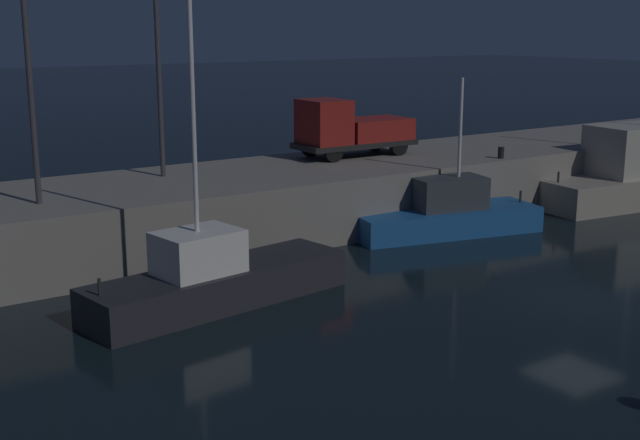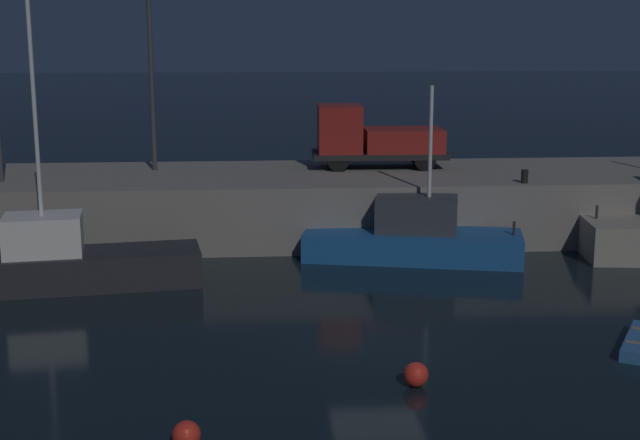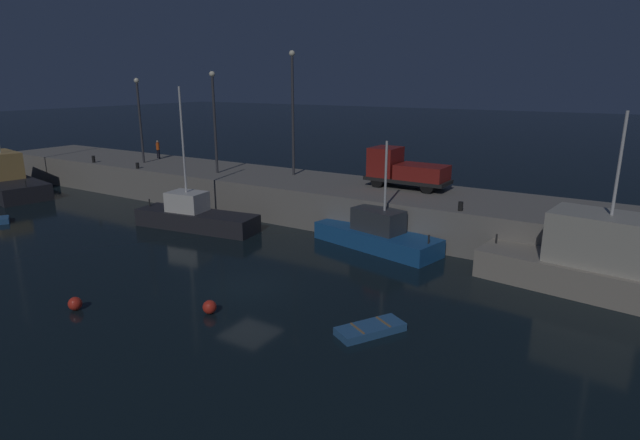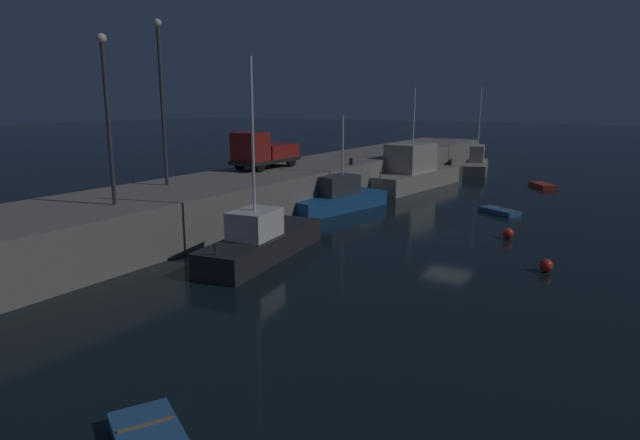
% 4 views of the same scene
% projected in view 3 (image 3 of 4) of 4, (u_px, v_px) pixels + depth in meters
% --- Properties ---
extents(ground_plane, '(320.00, 320.00, 0.00)m').
position_uv_depth(ground_plane, '(248.00, 287.00, 25.09)').
color(ground_plane, black).
extents(pier_quay, '(79.32, 7.38, 2.59)m').
position_uv_depth(pier_quay, '(372.00, 206.00, 35.70)').
color(pier_quay, gray).
rests_on(pier_quay, ground).
extents(fishing_trawler_red, '(11.74, 4.87, 8.48)m').
position_uv_depth(fishing_trawler_red, '(603.00, 266.00, 24.07)').
color(fishing_trawler_red, gray).
rests_on(fishing_trawler_red, ground).
extents(fishing_boat_blue, '(8.94, 3.48, 9.37)m').
position_uv_depth(fishing_boat_blue, '(195.00, 216.00, 34.79)').
color(fishing_boat_blue, '#232328').
rests_on(fishing_boat_blue, ground).
extents(fishing_boat_orange, '(12.05, 5.88, 12.57)m').
position_uv_depth(fishing_boat_orange, '(4.00, 179.00, 45.51)').
color(fishing_boat_orange, '#232328').
rests_on(fishing_boat_orange, ground).
extents(fishing_trawler_green, '(8.36, 4.27, 6.43)m').
position_uv_depth(fishing_trawler_green, '(377.00, 234.00, 30.85)').
color(fishing_trawler_green, '#195193').
rests_on(fishing_trawler_green, ground).
extents(dinghy_orange_near, '(2.37, 2.97, 0.36)m').
position_uv_depth(dinghy_orange_near, '(370.00, 329.00, 20.52)').
color(dinghy_orange_near, '#2D6099').
rests_on(dinghy_orange_near, ground).
extents(mooring_buoy_near, '(0.60, 0.60, 0.60)m').
position_uv_depth(mooring_buoy_near, '(210.00, 307.00, 22.19)').
color(mooring_buoy_near, red).
rests_on(mooring_buoy_near, ground).
extents(mooring_buoy_mid, '(0.59, 0.59, 0.59)m').
position_uv_depth(mooring_buoy_mid, '(75.00, 304.00, 22.53)').
color(mooring_buoy_mid, red).
rests_on(mooring_buoy_mid, ground).
extents(lamp_post_west, '(0.44, 0.44, 7.33)m').
position_uv_depth(lamp_post_west, '(139.00, 113.00, 44.97)').
color(lamp_post_west, '#38383D').
rests_on(lamp_post_west, pier_quay).
extents(lamp_post_east, '(0.44, 0.44, 7.81)m').
position_uv_depth(lamp_post_east, '(214.00, 114.00, 39.85)').
color(lamp_post_east, '#38383D').
rests_on(lamp_post_east, pier_quay).
extents(lamp_post_central, '(0.44, 0.44, 9.27)m').
position_uv_depth(lamp_post_central, '(293.00, 105.00, 38.82)').
color(lamp_post_central, '#38383D').
rests_on(lamp_post_central, pier_quay).
extents(utility_truck, '(5.76, 2.37, 2.68)m').
position_uv_depth(utility_truck, '(403.00, 169.00, 35.14)').
color(utility_truck, black).
rests_on(utility_truck, pier_quay).
extents(dockworker, '(0.44, 0.36, 1.69)m').
position_uv_depth(dockworker, '(158.00, 148.00, 48.31)').
color(dockworker, black).
rests_on(dockworker, pier_quay).
extents(bollard_west, '(0.28, 0.28, 0.52)m').
position_uv_depth(bollard_west, '(461.00, 206.00, 29.11)').
color(bollard_west, black).
rests_on(bollard_west, pier_quay).
extents(bollard_central, '(0.28, 0.28, 0.49)m').
position_uv_depth(bollard_central, '(137.00, 166.00, 42.96)').
color(bollard_central, black).
rests_on(bollard_central, pier_quay).
extents(bollard_east, '(0.28, 0.28, 0.61)m').
position_uv_depth(bollard_east, '(94.00, 159.00, 46.06)').
color(bollard_east, black).
rests_on(bollard_east, pier_quay).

